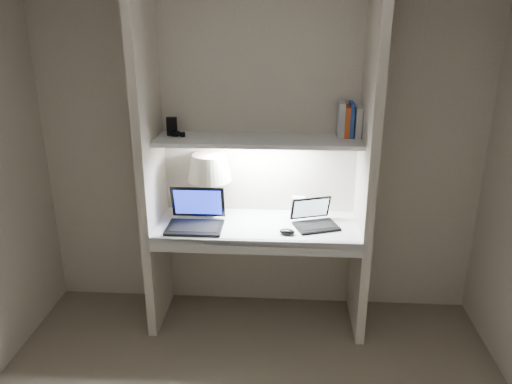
# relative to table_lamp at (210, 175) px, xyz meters

# --- Properties ---
(back_wall) EXTENTS (3.20, 0.01, 2.50)m
(back_wall) POSITION_rel_table_lamp_xyz_m (0.35, 0.13, 0.17)
(back_wall) COLOR beige
(back_wall) RESTS_ON floor
(alcove_panel_left) EXTENTS (0.06, 0.55, 2.50)m
(alcove_panel_left) POSITION_rel_table_lamp_xyz_m (-0.38, -0.14, 0.17)
(alcove_panel_left) COLOR beige
(alcove_panel_left) RESTS_ON floor
(alcove_panel_right) EXTENTS (0.06, 0.55, 2.50)m
(alcove_panel_right) POSITION_rel_table_lamp_xyz_m (1.08, -0.14, 0.17)
(alcove_panel_right) COLOR beige
(alcove_panel_right) RESTS_ON floor
(desk) EXTENTS (1.40, 0.55, 0.04)m
(desk) POSITION_rel_table_lamp_xyz_m (0.35, -0.14, -0.33)
(desk) COLOR white
(desk) RESTS_ON alcove_panel_left
(desk_apron) EXTENTS (1.46, 0.03, 0.10)m
(desk_apron) POSITION_rel_table_lamp_xyz_m (0.35, -0.40, -0.36)
(desk_apron) COLOR silver
(desk_apron) RESTS_ON desk
(shelf) EXTENTS (1.40, 0.36, 0.03)m
(shelf) POSITION_rel_table_lamp_xyz_m (0.35, -0.05, 0.27)
(shelf) COLOR silver
(shelf) RESTS_ON back_wall
(strip_light) EXTENTS (0.60, 0.04, 0.02)m
(strip_light) POSITION_rel_table_lamp_xyz_m (0.35, -0.05, 0.25)
(strip_light) COLOR white
(strip_light) RESTS_ON shelf
(table_lamp) EXTENTS (0.31, 0.31, 0.46)m
(table_lamp) POSITION_rel_table_lamp_xyz_m (0.00, 0.00, 0.00)
(table_lamp) COLOR white
(table_lamp) RESTS_ON desk
(laptop_main) EXTENTS (0.38, 0.33, 0.25)m
(laptop_main) POSITION_rel_table_lamp_xyz_m (-0.08, -0.19, -0.25)
(laptop_main) COLOR black
(laptop_main) RESTS_ON desk
(laptop_netbook) EXTENTS (0.35, 0.33, 0.18)m
(laptop_netbook) POSITION_rel_table_lamp_xyz_m (0.75, -0.13, -0.27)
(laptop_netbook) COLOR black
(laptop_netbook) RESTS_ON desk
(speaker) EXTENTS (0.10, 0.08, 0.13)m
(speaker) POSITION_rel_table_lamp_xyz_m (0.64, 0.07, -0.24)
(speaker) COLOR silver
(speaker) RESTS_ON desk
(mouse) EXTENTS (0.12, 0.09, 0.04)m
(mouse) POSITION_rel_table_lamp_xyz_m (0.56, -0.30, -0.29)
(mouse) COLOR black
(mouse) RESTS_ON desk
(cable_coil) EXTENTS (0.13, 0.13, 0.01)m
(cable_coil) POSITION_rel_table_lamp_xyz_m (0.71, -0.15, -0.30)
(cable_coil) COLOR black
(cable_coil) RESTS_ON desk
(sticky_note) EXTENTS (0.07, 0.07, 0.00)m
(sticky_note) POSITION_rel_table_lamp_xyz_m (-0.00, -0.12, -0.31)
(sticky_note) COLOR yellow
(sticky_note) RESTS_ON desk
(book_row) EXTENTS (0.22, 0.16, 0.24)m
(book_row) POSITION_rel_table_lamp_xyz_m (1.00, 0.05, 0.40)
(book_row) COLOR white
(book_row) RESTS_ON shelf
(shelf_box) EXTENTS (0.08, 0.06, 0.12)m
(shelf_box) POSITION_rel_table_lamp_xyz_m (-0.26, 0.01, 0.35)
(shelf_box) COLOR black
(shelf_box) RESTS_ON shelf
(shelf_gadget) EXTENTS (0.12, 0.10, 0.04)m
(shelf_gadget) POSITION_rel_table_lamp_xyz_m (-0.23, -0.04, 0.31)
(shelf_gadget) COLOR black
(shelf_gadget) RESTS_ON shelf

